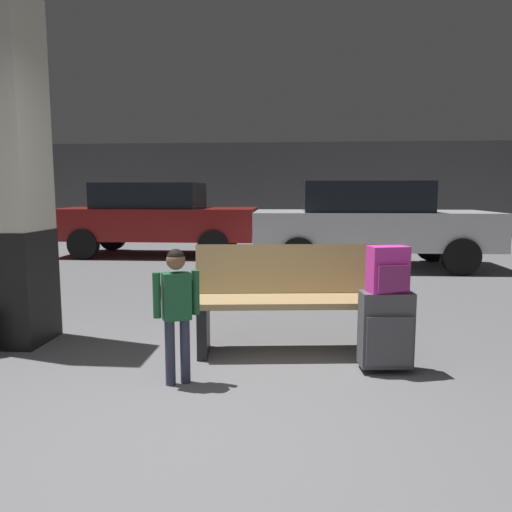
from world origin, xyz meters
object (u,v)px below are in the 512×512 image
at_px(structural_pillar, 7,175).
at_px(parked_car_far, 156,217).
at_px(backpack_bright, 388,270).
at_px(child, 176,302).
at_px(bench, 290,299).
at_px(parked_car_near, 369,222).
at_px(suitcase, 386,330).

bearing_deg(structural_pillar, parked_car_far, 94.31).
bearing_deg(backpack_bright, child, -166.19).
height_order(backpack_bright, parked_car_far, parked_car_far).
xyz_separation_m(structural_pillar, backpack_bright, (3.17, -0.48, -0.71)).
xyz_separation_m(child, parked_car_far, (-2.14, 6.99, 0.22)).
distance_m(bench, parked_car_far, 6.83).
relative_size(structural_pillar, bench, 1.81).
bearing_deg(child, backpack_bright, 13.81).
xyz_separation_m(structural_pillar, parked_car_near, (3.76, 4.78, -0.68)).
distance_m(parked_car_near, parked_car_far, 4.44).
distance_m(structural_pillar, suitcase, 3.41).
bearing_deg(child, bench, 46.83).
bearing_deg(parked_car_near, parked_car_far, 162.16).
xyz_separation_m(backpack_bright, parked_car_near, (0.60, 5.27, 0.03)).
height_order(suitcase, parked_car_near, parked_car_near).
bearing_deg(suitcase, child, -166.17).
relative_size(bench, backpack_bright, 4.85).
xyz_separation_m(bench, backpack_bright, (0.72, -0.45, 0.33)).
height_order(structural_pillar, suitcase, structural_pillar).
xyz_separation_m(bench, child, (-0.77, -0.82, 0.15)).
distance_m(structural_pillar, child, 2.08).
bearing_deg(parked_car_far, backpack_bright, -61.30).
relative_size(bench, child, 1.73).
bearing_deg(suitcase, backpack_bright, -12.08).
bearing_deg(backpack_bright, bench, 148.13).
distance_m(backpack_bright, child, 1.55).
height_order(structural_pillar, parked_car_near, structural_pillar).
bearing_deg(bench, suitcase, -31.90).
relative_size(backpack_bright, parked_car_near, 0.08).
distance_m(backpack_bright, parked_car_near, 5.30).
relative_size(bench, parked_car_far, 0.40).
bearing_deg(structural_pillar, bench, -0.77).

